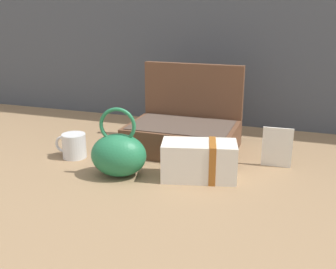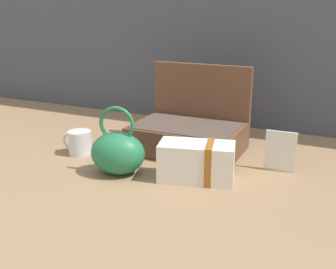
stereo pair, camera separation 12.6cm
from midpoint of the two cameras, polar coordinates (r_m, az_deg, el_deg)
The scene contains 6 objects.
ground_plane at distance 1.32m, azimuth -2.17°, elevation -4.64°, with size 6.00×6.00×0.00m, color #8C6D4C.
open_suitcase at distance 1.46m, azimuth -0.16°, elevation 0.61°, with size 0.38×0.27×0.30m.
teal_pouch_handbag at distance 1.25m, azimuth -9.87°, elevation -2.76°, with size 0.19×0.16×0.22m.
cream_toiletry_bag at distance 1.21m, azimuth 1.58°, elevation -3.75°, with size 0.24×0.16×0.12m.
coffee_mug at distance 1.44m, azimuth -15.64°, elevation -1.57°, with size 0.12×0.08×0.08m.
info_card_left at distance 1.33m, azimuth 12.53°, elevation -1.83°, with size 0.10×0.01×0.13m, color silver.
Camera 1 is at (0.38, -1.16, 0.50)m, focal length 43.26 mm.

